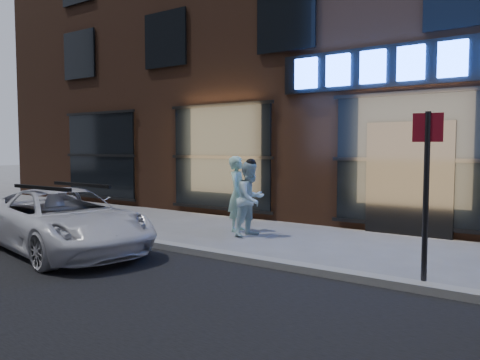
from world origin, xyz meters
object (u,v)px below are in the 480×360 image
(man_cap, at_px, (251,199))
(white_suv, at_px, (63,220))
(sign_post, at_px, (426,183))
(man_bowtie, at_px, (238,194))

(man_cap, xyz_separation_m, white_suv, (-1.95, -3.14, -0.22))
(white_suv, bearing_deg, sign_post, -66.62)
(man_cap, xyz_separation_m, sign_post, (3.93, -1.83, 0.62))
(man_bowtie, xyz_separation_m, white_suv, (-1.39, -3.46, -0.27))
(man_cap, distance_m, sign_post, 4.37)
(man_bowtie, distance_m, white_suv, 3.74)
(man_cap, bearing_deg, man_bowtie, 67.81)
(man_bowtie, relative_size, man_cap, 1.06)
(man_cap, relative_size, white_suv, 0.39)
(sign_post, bearing_deg, white_suv, -176.17)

